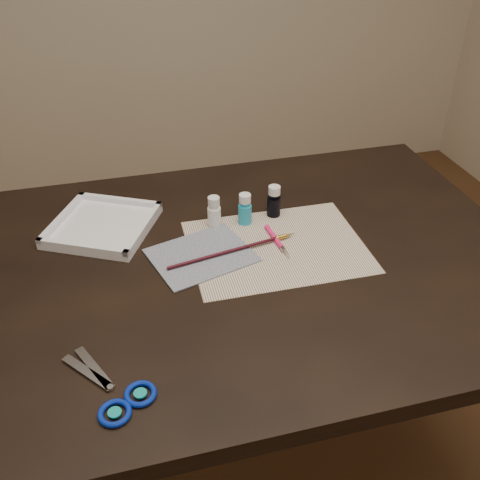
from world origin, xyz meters
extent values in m
cube|color=#422614|center=(0.00, 0.00, -0.01)|extent=(3.50, 3.50, 0.02)
cube|color=black|center=(0.00, 0.00, 0.38)|extent=(1.30, 0.90, 0.75)
cube|color=white|center=(0.09, 0.02, 0.75)|extent=(0.40, 0.31, 0.00)
cube|color=#16213B|center=(-0.08, 0.03, 0.75)|extent=(0.25, 0.22, 0.00)
cylinder|color=white|center=(-0.03, 0.15, 0.79)|extent=(0.04, 0.04, 0.08)
cylinder|color=#21A1C8|center=(0.05, 0.14, 0.79)|extent=(0.04, 0.04, 0.08)
cylinder|color=black|center=(0.13, 0.15, 0.79)|extent=(0.04, 0.04, 0.08)
cube|color=white|center=(-0.29, 0.20, 0.76)|extent=(0.30, 0.30, 0.03)
camera|label=1|loc=(-0.24, -0.92, 1.46)|focal=40.00mm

